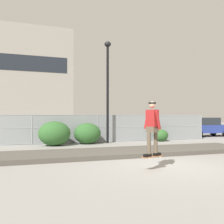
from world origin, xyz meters
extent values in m
plane|color=gray|center=(0.00, 0.00, 0.00)|extent=(120.00, 120.00, 0.00)
cube|color=#4C473F|center=(0.00, 3.08, 0.09)|extent=(12.27, 2.62, 0.19)
cube|color=#9E5B33|center=(-0.59, -0.36, 0.42)|extent=(0.82, 0.44, 0.02)
cylinder|color=silver|center=(-0.38, -0.19, 0.39)|extent=(0.06, 0.05, 0.05)
cylinder|color=silver|center=(-0.32, -0.36, 0.39)|extent=(0.06, 0.05, 0.05)
cylinder|color=silver|center=(-0.87, -0.36, 0.39)|extent=(0.06, 0.05, 0.05)
cylinder|color=silver|center=(-0.81, -0.53, 0.39)|extent=(0.06, 0.05, 0.05)
cube|color=#99999E|center=(-0.35, -0.28, 0.41)|extent=(0.09, 0.15, 0.01)
cube|color=#99999E|center=(-0.84, -0.44, 0.41)|extent=(0.09, 0.15, 0.01)
cube|color=black|center=(-0.38, -0.29, 0.48)|extent=(0.30, 0.18, 0.09)
cube|color=black|center=(-0.80, -0.43, 0.48)|extent=(0.30, 0.18, 0.09)
cylinder|color=brown|center=(-0.45, -0.31, 0.86)|extent=(0.13, 0.13, 0.67)
cylinder|color=brown|center=(-0.74, -0.41, 0.86)|extent=(0.13, 0.13, 0.67)
cube|color=brown|center=(-0.59, -0.36, 1.29)|extent=(0.34, 0.40, 0.18)
cube|color=maroon|center=(-0.59, -0.36, 1.65)|extent=(0.33, 0.43, 0.54)
cylinder|color=maroon|center=(-0.67, -0.13, 1.59)|extent=(0.25, 0.16, 0.58)
cylinder|color=maroon|center=(-0.52, -0.59, 1.59)|extent=(0.25, 0.16, 0.58)
sphere|color=tan|center=(-0.59, -0.36, 2.07)|extent=(0.21, 0.21, 0.21)
cylinder|color=black|center=(-0.59, -0.36, 2.13)|extent=(0.24, 0.24, 0.05)
cylinder|color=gray|center=(-4.17, 8.48, 0.93)|extent=(0.06, 0.06, 1.85)
cylinder|color=gray|center=(0.00, 8.48, 0.93)|extent=(0.06, 0.06, 1.85)
cylinder|color=gray|center=(4.17, 8.48, 0.93)|extent=(0.06, 0.06, 1.85)
cylinder|color=gray|center=(8.33, 8.48, 0.93)|extent=(0.06, 0.06, 1.85)
cylinder|color=gray|center=(0.00, 8.48, 1.81)|extent=(16.66, 0.04, 0.04)
cylinder|color=gray|center=(0.00, 8.48, 1.02)|extent=(16.66, 0.04, 0.04)
cylinder|color=gray|center=(0.00, 8.48, 0.06)|extent=(16.66, 0.04, 0.04)
cube|color=gray|center=(0.00, 8.48, 0.93)|extent=(16.66, 0.01, 1.85)
cylinder|color=black|center=(0.52, 7.90, 3.16)|extent=(0.16, 0.16, 6.31)
ellipsoid|color=black|center=(0.52, 7.90, 6.49)|extent=(0.44, 0.44, 0.36)
cube|color=#474C54|center=(-2.88, 10.74, 0.67)|extent=(4.44, 1.90, 0.70)
cube|color=#23282D|center=(-3.08, 10.73, 1.34)|extent=(2.24, 1.65, 0.64)
cylinder|color=black|center=(-1.54, 11.63, 0.32)|extent=(0.65, 0.26, 0.64)
cylinder|color=black|center=(-1.50, 9.92, 0.32)|extent=(0.65, 0.26, 0.64)
cylinder|color=black|center=(-4.27, 11.56, 0.32)|extent=(0.65, 0.26, 0.64)
cylinder|color=black|center=(-4.23, 9.85, 0.32)|extent=(0.65, 0.26, 0.64)
cube|color=maroon|center=(3.94, 10.94, 0.67)|extent=(4.40, 1.80, 0.70)
cube|color=#23282D|center=(3.74, 10.94, 1.34)|extent=(2.20, 1.60, 0.64)
cylinder|color=black|center=(5.30, 11.80, 0.32)|extent=(0.64, 0.24, 0.64)
cylinder|color=black|center=(5.30, 10.09, 0.32)|extent=(0.64, 0.24, 0.64)
cylinder|color=black|center=(2.57, 11.80, 0.32)|extent=(0.64, 0.24, 0.64)
cylinder|color=black|center=(2.57, 10.09, 0.32)|extent=(0.64, 0.24, 0.64)
cube|color=navy|center=(10.61, 10.67, 0.67)|extent=(4.50, 2.05, 0.70)
cube|color=#23282D|center=(10.41, 10.68, 1.34)|extent=(2.29, 1.73, 0.64)
cylinder|color=black|center=(12.02, 11.45, 0.32)|extent=(0.65, 0.28, 0.64)
cylinder|color=black|center=(9.30, 11.61, 0.32)|extent=(0.65, 0.28, 0.64)
cylinder|color=black|center=(9.20, 9.90, 0.32)|extent=(0.65, 0.28, 0.64)
ellipsoid|color=#2D5B28|center=(-2.92, 7.43, 0.72)|extent=(1.87, 1.53, 1.45)
ellipsoid|color=#2D5B28|center=(-0.84, 7.84, 0.66)|extent=(1.70, 1.39, 1.32)
ellipsoid|color=#2D5B28|center=(4.43, 7.89, 0.42)|extent=(1.09, 0.89, 0.84)
camera|label=1|loc=(-4.31, -7.38, 1.66)|focal=39.37mm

